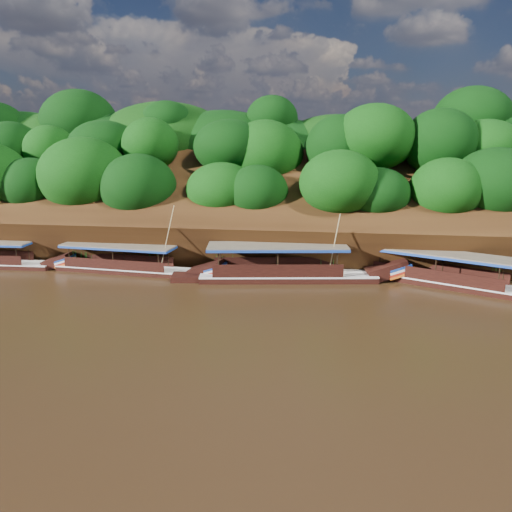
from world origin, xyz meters
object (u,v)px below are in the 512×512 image
(boat_1, at_px, (299,272))
(boat_0, at_px, (461,281))
(boat_2, at_px, (136,267))
(boat_3, at_px, (0,261))

(boat_1, bearing_deg, boat_0, -10.86)
(boat_2, relative_size, boat_3, 1.17)
(boat_3, bearing_deg, boat_2, -2.95)
(boat_3, bearing_deg, boat_1, -2.88)
(boat_0, xyz_separation_m, boat_1, (-11.67, 0.46, 0.06))
(boat_2, height_order, boat_3, boat_2)
(boat_0, xyz_separation_m, boat_2, (-24.73, 0.67, -0.05))
(boat_1, relative_size, boat_2, 1.12)
(boat_0, bearing_deg, boat_2, -155.33)
(boat_1, xyz_separation_m, boat_2, (-13.06, 0.21, -0.12))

